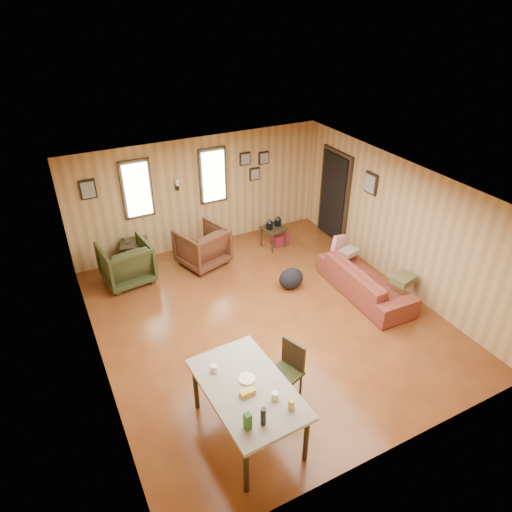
{
  "coord_description": "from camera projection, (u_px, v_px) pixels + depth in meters",
  "views": [
    {
      "loc": [
        -3.01,
        -5.48,
        5.03
      ],
      "look_at": [
        0.0,
        0.4,
        1.05
      ],
      "focal_mm": 32.0,
      "sensor_mm": 36.0,
      "label": 1
    }
  ],
  "objects": [
    {
      "name": "room",
      "position": [
        268.0,
        249.0,
        7.6
      ],
      "size": [
        5.54,
        6.04,
        2.44
      ],
      "color": "brown",
      "rests_on": "ground"
    },
    {
      "name": "sofa",
      "position": [
        367.0,
        276.0,
        8.36
      ],
      "size": [
        0.66,
        2.06,
        0.8
      ],
      "primitive_type": "imported",
      "rotation": [
        0.0,
        0.0,
        1.54
      ],
      "color": "maroon",
      "rests_on": "ground"
    },
    {
      "name": "recliner_brown",
      "position": [
        202.0,
        245.0,
        9.26
      ],
      "size": [
        1.08,
        1.04,
        0.9
      ],
      "primitive_type": "imported",
      "rotation": [
        0.0,
        0.0,
        3.45
      ],
      "color": "#4E2917",
      "rests_on": "ground"
    },
    {
      "name": "recliner_green",
      "position": [
        126.0,
        261.0,
        8.71
      ],
      "size": [
        0.97,
        0.92,
        0.91
      ],
      "primitive_type": "imported",
      "rotation": [
        0.0,
        0.0,
        -3.03
      ],
      "color": "#2C3116",
      "rests_on": "ground"
    },
    {
      "name": "end_table",
      "position": [
        135.0,
        250.0,
        9.22
      ],
      "size": [
        0.64,
        0.61,
        0.68
      ],
      "rotation": [
        0.0,
        0.0,
        -0.27
      ],
      "color": "#2E2514",
      "rests_on": "ground"
    },
    {
      "name": "side_table",
      "position": [
        274.0,
        227.0,
        9.83
      ],
      "size": [
        0.55,
        0.55,
        0.73
      ],
      "rotation": [
        0.0,
        0.0,
        0.22
      ],
      "color": "#2E2514",
      "rests_on": "ground"
    },
    {
      "name": "cooler",
      "position": [
        280.0,
        239.0,
        10.12
      ],
      "size": [
        0.36,
        0.26,
        0.25
      ],
      "rotation": [
        0.0,
        0.0,
        0.03
      ],
      "color": "maroon",
      "rests_on": "ground"
    },
    {
      "name": "backpack",
      "position": [
        291.0,
        279.0,
        8.63
      ],
      "size": [
        0.54,
        0.44,
        0.42
      ],
      "rotation": [
        0.0,
        0.0,
        -0.16
      ],
      "color": "black",
      "rests_on": "ground"
    },
    {
      "name": "sofa_pillows",
      "position": [
        372.0,
        262.0,
        8.57
      ],
      "size": [
        0.76,
        1.77,
        0.36
      ],
      "rotation": [
        0.0,
        0.0,
        0.21
      ],
      "color": "#4E4E2B",
      "rests_on": "sofa"
    },
    {
      "name": "dining_table",
      "position": [
        248.0,
        392.0,
        5.55
      ],
      "size": [
        1.04,
        1.66,
        1.06
      ],
      "rotation": [
        0.0,
        0.0,
        0.05
      ],
      "color": "gray",
      "rests_on": "ground"
    },
    {
      "name": "dining_chair",
      "position": [
        288.0,
        368.0,
        6.24
      ],
      "size": [
        0.51,
        0.51,
        0.89
      ],
      "rotation": [
        0.0,
        0.0,
        0.35
      ],
      "color": "#2C3116",
      "rests_on": "ground"
    }
  ]
}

